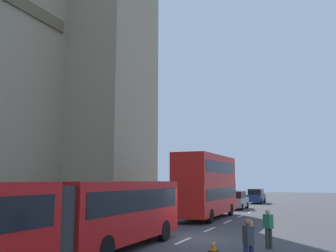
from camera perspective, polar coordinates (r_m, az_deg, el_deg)
The scene contains 11 objects.
ground_plane at distance 19.75m, azimuth 3.20°, elevation -16.96°, with size 160.00×160.00×0.00m, color #424244.
lane_centre_marking at distance 21.14m, azimuth 4.60°, elevation -16.36°, with size 34.40×0.16×0.01m.
articulated_bus at distance 12.93m, azimuth -19.28°, elevation -13.24°, with size 18.26×2.54×2.90m.
double_decker_bus at distance 29.68m, azimuth 6.01°, elevation -8.81°, with size 9.56×2.54×4.90m.
sedan_lead at distance 39.94m, azimuth 10.49°, elevation -11.18°, with size 4.40×1.86×1.85m.
sedan_trailing at distance 50.53m, azimuth 13.46°, elevation -10.48°, with size 4.40×1.86×1.85m.
traffic_cone_west at distance 16.41m, azimuth 6.98°, elevation -17.67°, with size 0.36×0.36×0.58m.
traffic_cone_middle at distance 22.47m, azimuth 12.18°, elevation -15.01°, with size 0.36×0.36×0.58m.
traffic_cone_east at distance 24.44m, azimuth 12.75°, elevation -14.45°, with size 0.36×0.36×0.58m.
pedestrian_near_cones at distance 12.99m, azimuth 12.30°, elevation -17.20°, with size 0.46×0.43×1.69m.
pedestrian_by_kerb at distance 17.43m, azimuth 15.21°, elevation -14.80°, with size 0.43×0.46×1.69m.
Camera 1 is at (-18.41, -6.53, 2.94)m, focal length 39.53 mm.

